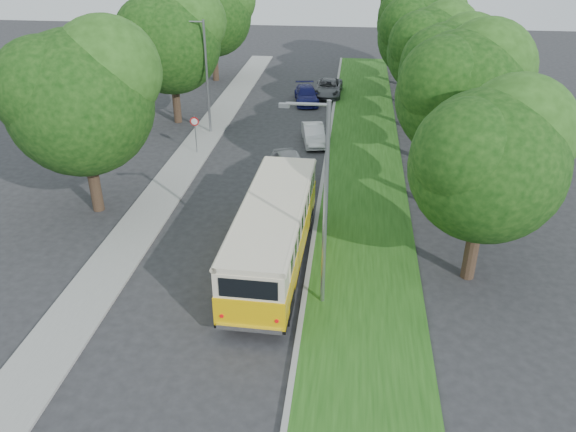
# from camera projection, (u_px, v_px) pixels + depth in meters

# --- Properties ---
(ground) EXTENTS (120.00, 120.00, 0.00)m
(ground) POSITION_uv_depth(u_px,v_px,m) (227.00, 261.00, 24.30)
(ground) COLOR #28282A
(ground) RESTS_ON ground
(curb) EXTENTS (0.20, 70.00, 0.15)m
(curb) POSITION_uv_depth(u_px,v_px,m) (318.00, 211.00, 28.28)
(curb) COLOR gray
(curb) RESTS_ON ground
(grass_verge) EXTENTS (4.50, 70.00, 0.13)m
(grass_verge) POSITION_uv_depth(u_px,v_px,m) (365.00, 214.00, 28.04)
(grass_verge) COLOR #1E4A13
(grass_verge) RESTS_ON ground
(sidewalk) EXTENTS (2.20, 70.00, 0.12)m
(sidewalk) POSITION_uv_depth(u_px,v_px,m) (157.00, 203.00, 29.16)
(sidewalk) COLOR gray
(sidewalk) RESTS_ON ground
(treeline) EXTENTS (24.27, 41.91, 9.46)m
(treeline) POSITION_uv_depth(u_px,v_px,m) (327.00, 42.00, 36.96)
(treeline) COLOR #332319
(treeline) RESTS_ON ground
(lamppost_near) EXTENTS (1.71, 0.16, 8.00)m
(lamppost_near) POSITION_uv_depth(u_px,v_px,m) (323.00, 202.00, 19.62)
(lamppost_near) COLOR gray
(lamppost_near) RESTS_ON ground
(lamppost_far) EXTENTS (1.71, 0.16, 7.50)m
(lamppost_far) POSITION_uv_depth(u_px,v_px,m) (205.00, 73.00, 36.88)
(lamppost_far) COLOR gray
(lamppost_far) RESTS_ON ground
(warning_sign) EXTENTS (0.56, 0.10, 2.50)m
(warning_sign) POSITION_uv_depth(u_px,v_px,m) (195.00, 128.00, 34.46)
(warning_sign) COLOR gray
(warning_sign) RESTS_ON ground
(vintage_bus) EXTENTS (2.88, 10.23, 3.02)m
(vintage_bus) POSITION_uv_depth(u_px,v_px,m) (273.00, 235.00, 23.31)
(vintage_bus) COLOR yellow
(vintage_bus) RESTS_ON ground
(car_silver) EXTENTS (3.07, 4.79, 1.52)m
(car_silver) POSITION_uv_depth(u_px,v_px,m) (290.00, 167.00, 31.52)
(car_silver) COLOR #A0A1A5
(car_silver) RESTS_ON ground
(car_white) EXTENTS (1.98, 3.92, 1.23)m
(car_white) POSITION_uv_depth(u_px,v_px,m) (314.00, 134.00, 36.72)
(car_white) COLOR silver
(car_white) RESTS_ON ground
(car_blue) EXTENTS (2.45, 4.57, 1.26)m
(car_blue) POSITION_uv_depth(u_px,v_px,m) (306.00, 95.00, 44.85)
(car_blue) COLOR #131657
(car_blue) RESTS_ON ground
(car_grey) EXTENTS (2.31, 4.75, 1.30)m
(car_grey) POSITION_uv_depth(u_px,v_px,m) (328.00, 88.00, 46.57)
(car_grey) COLOR #54575B
(car_grey) RESTS_ON ground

